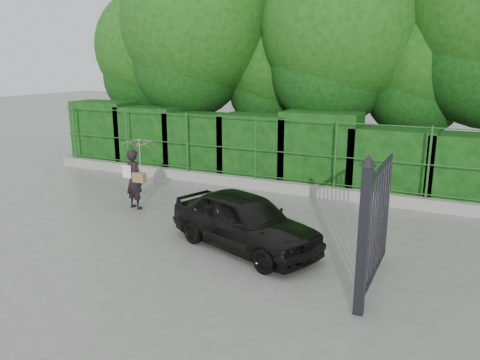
% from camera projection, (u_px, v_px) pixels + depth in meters
% --- Properties ---
extents(ground, '(80.00, 80.00, 0.00)m').
position_uv_depth(ground, '(150.00, 237.00, 9.82)').
color(ground, gray).
extents(kerb, '(14.00, 0.25, 0.30)m').
position_uv_depth(kerb, '(243.00, 182.00, 13.70)').
color(kerb, '#9E9E99').
rests_on(kerb, ground).
extents(fence, '(14.13, 0.06, 1.80)m').
position_uv_depth(fence, '(250.00, 148.00, 13.35)').
color(fence, '#235720').
rests_on(fence, kerb).
extents(hedge, '(14.20, 1.20, 2.22)m').
position_uv_depth(hedge, '(251.00, 147.00, 14.45)').
color(hedge, black).
rests_on(hedge, ground).
extents(trees, '(17.10, 6.15, 8.08)m').
position_uv_depth(trees, '(319.00, 28.00, 14.95)').
color(trees, black).
rests_on(trees, ground).
extents(gate, '(0.22, 2.33, 2.36)m').
position_uv_depth(gate, '(370.00, 227.00, 6.94)').
color(gate, black).
rests_on(gate, ground).
extents(woman, '(0.91, 0.92, 1.78)m').
position_uv_depth(woman, '(138.00, 163.00, 11.47)').
color(woman, black).
rests_on(woman, ground).
extents(car, '(3.55, 2.37, 1.12)m').
position_uv_depth(car, '(245.00, 221.00, 9.11)').
color(car, black).
rests_on(car, ground).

